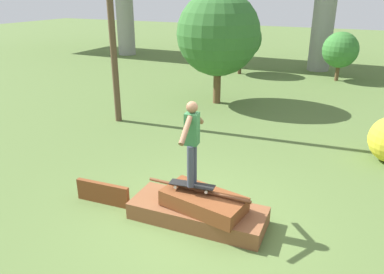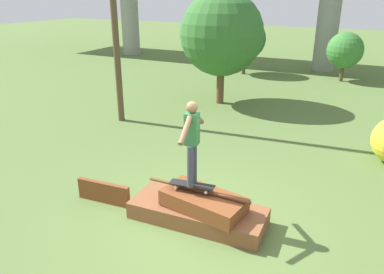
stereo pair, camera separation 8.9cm
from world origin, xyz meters
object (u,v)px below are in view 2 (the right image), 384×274
(skateboard, at_px, (192,185))
(tree_mid_back, at_px, (222,34))
(skater, at_px, (192,138))
(tree_behind_left, at_px, (245,39))
(tree_behind_right, at_px, (345,50))

(skateboard, xyz_separation_m, tree_mid_back, (-2.47, 7.41, 1.77))
(skater, bearing_deg, skateboard, 170.54)
(tree_behind_left, xyz_separation_m, tree_mid_back, (0.90, -5.38, 0.80))
(skater, distance_m, tree_behind_left, 13.23)
(tree_behind_right, bearing_deg, tree_mid_back, -122.46)
(tree_behind_right, relative_size, tree_mid_back, 0.56)
(tree_behind_left, height_order, tree_mid_back, tree_mid_back)
(skateboard, height_order, tree_behind_right, tree_behind_right)
(skateboard, relative_size, tree_behind_left, 0.31)
(tree_behind_left, distance_m, tree_mid_back, 5.52)
(skateboard, height_order, tree_mid_back, tree_mid_back)
(skateboard, relative_size, tree_behind_right, 0.37)
(skateboard, bearing_deg, tree_behind_right, 84.64)
(skater, xyz_separation_m, tree_behind_left, (-3.37, 12.79, 0.09))
(tree_behind_left, relative_size, tree_mid_back, 0.68)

